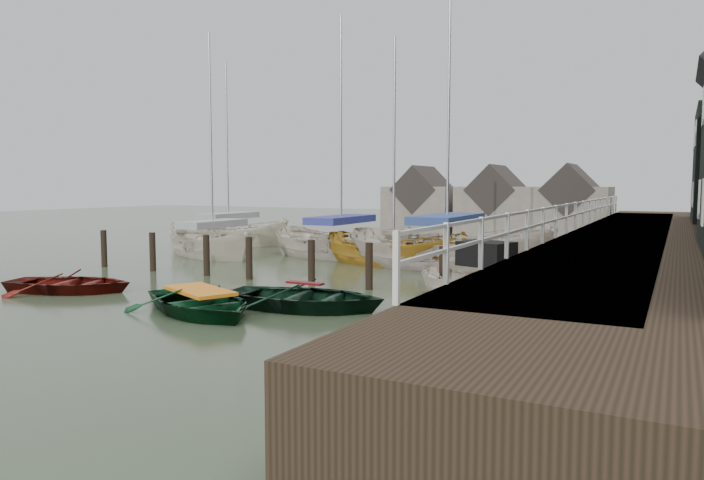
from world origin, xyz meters
The scene contains 13 objects.
ground centered at (0.00, 0.00, 0.00)m, with size 120.00×120.00×0.00m, color #2D3723.
pier centered at (9.48, 10.00, 0.71)m, with size 3.04×32.00×2.70m.
mooring_pilings centered at (-1.11, 3.00, 0.50)m, with size 13.72×0.22×1.80m.
far_sheds centered at (0.83, 26.00, 1.86)m, with size 14.00×4.08×4.39m.
rowboat_red centered at (-4.34, -1.39, 0.00)m, with size 2.64×3.70×0.77m, color #4F0F0B.
rowboat_green centered at (1.15, -2.08, 0.00)m, with size 2.84×3.97×0.82m, color black.
rowboat_dkgreen centered at (3.08, -0.40, 0.00)m, with size 2.96×4.15×0.86m, color black.
motorboat centered at (6.80, 2.54, 0.11)m, with size 4.23×2.65×2.37m.
sailboat_a centered at (-6.65, 7.66, 0.06)m, with size 6.57×4.50×10.73m.
sailboat_b centered at (-1.49, 9.87, 0.06)m, with size 7.51×3.94×11.51m.
sailboat_c centered at (1.42, 8.84, 0.01)m, with size 7.00×3.95×10.04m.
sailboat_d centered at (3.59, 8.88, 0.06)m, with size 8.11×3.11×13.56m.
sailboat_e centered at (-9.40, 12.17, 0.06)m, with size 7.01×3.97×10.58m.
Camera 1 is at (11.30, -13.58, 3.09)m, focal length 32.00 mm.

